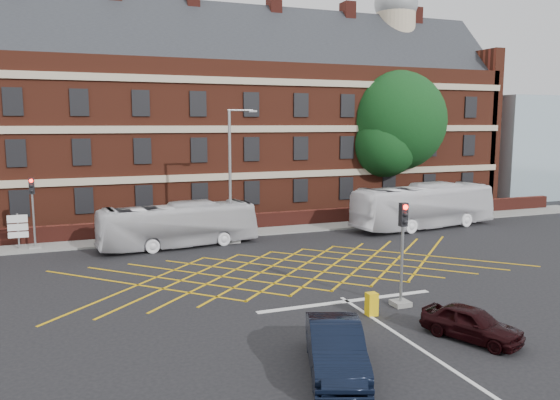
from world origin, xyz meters
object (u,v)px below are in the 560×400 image
object	(u,v)px
car_navy	(336,347)
utility_cabinet	(372,304)
bus_left	(178,225)
traffic_light_near	(402,264)
street_lamp	(231,198)
direction_signs	(18,228)
car_maroon	(471,323)
traffic_light_far	(34,220)
bus_right	(424,206)
deciduous_tree	(396,128)

from	to	relation	value
car_navy	utility_cabinet	size ratio (longest dim) A/B	5.05
car_navy	bus_left	bearing A→B (deg)	114.33
traffic_light_near	street_lamp	size ratio (longest dim) A/B	0.52
bus_left	direction_signs	bearing A→B (deg)	69.53
car_navy	car_maroon	size ratio (longest dim) A/B	1.31
traffic_light_far	street_lamp	bearing A→B (deg)	-10.45
car_navy	utility_cabinet	distance (m)	5.20
car_maroon	street_lamp	xyz separation A→B (m)	(-3.56, 17.98, 2.20)
bus_right	traffic_light_near	distance (m)	17.64
car_navy	street_lamp	xyz separation A→B (m)	(1.91, 18.51, 2.05)
traffic_light_far	utility_cabinet	xyz separation A→B (m)	(13.02, -16.77, -1.32)
street_lamp	direction_signs	bearing A→B (deg)	170.02
direction_signs	utility_cabinet	xyz separation A→B (m)	(13.89, -16.82, -0.93)
deciduous_tree	direction_signs	xyz separation A→B (m)	(-28.68, -5.10, -5.65)
direction_signs	car_navy	bearing A→B (deg)	-63.25
car_maroon	traffic_light_far	world-z (taller)	traffic_light_far
deciduous_tree	direction_signs	bearing A→B (deg)	-169.91
bus_left	traffic_light_far	distance (m)	8.41
utility_cabinet	car_maroon	bearing A→B (deg)	-58.95
bus_right	direction_signs	world-z (taller)	bus_right
traffic_light_near	traffic_light_far	bearing A→B (deg)	132.21
bus_right	car_navy	bearing A→B (deg)	131.43
car_maroon	traffic_light_far	size ratio (longest dim) A/B	0.81
traffic_light_near	utility_cabinet	world-z (taller)	traffic_light_near
bus_left	traffic_light_far	bearing A→B (deg)	68.45
car_navy	deciduous_tree	distance (m)	32.21
car_maroon	street_lamp	world-z (taller)	street_lamp
car_navy	deciduous_tree	world-z (taller)	deciduous_tree
deciduous_tree	traffic_light_far	size ratio (longest dim) A/B	2.76
bus_left	street_lamp	world-z (taller)	street_lamp
bus_right	car_maroon	bearing A→B (deg)	141.94
car_maroon	utility_cabinet	distance (m)	3.89
car_maroon	traffic_light_near	distance (m)	4.07
bus_right	traffic_light_far	bearing A→B (deg)	77.48
bus_right	street_lamp	size ratio (longest dim) A/B	1.36
car_navy	traffic_light_far	xyz separation A→B (m)	(-9.54, 20.62, 1.02)
direction_signs	car_maroon	bearing A→B (deg)	-51.73
bus_left	car_maroon	bearing A→B (deg)	-165.24
bus_left	deciduous_tree	bearing A→B (deg)	-75.86
deciduous_tree	street_lamp	size ratio (longest dim) A/B	1.43
car_maroon	utility_cabinet	bearing A→B (deg)	97.13
deciduous_tree	utility_cabinet	distance (m)	27.25
traffic_light_far	car_navy	bearing A→B (deg)	-65.16
car_navy	direction_signs	xyz separation A→B (m)	(-10.42, 20.68, 0.63)
street_lamp	utility_cabinet	xyz separation A→B (m)	(1.56, -14.65, -2.35)
bus_left	car_navy	xyz separation A→B (m)	(1.44, -18.42, -0.59)
bus_right	deciduous_tree	distance (m)	9.52
car_maroon	utility_cabinet	size ratio (longest dim) A/B	3.87
utility_cabinet	car_navy	bearing A→B (deg)	-132.01
bus_right	traffic_light_far	size ratio (longest dim) A/B	2.64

